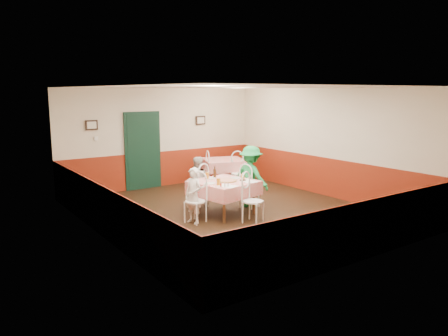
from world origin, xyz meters
TOP-DOWN VIEW (x-y plane):
  - floor at (0.00, 0.00)m, footprint 7.00×7.00m
  - ceiling at (0.00, 0.00)m, footprint 7.00×7.00m
  - back_wall at (0.00, 3.50)m, footprint 6.00×0.10m
  - front_wall at (0.00, -3.50)m, footprint 6.00×0.10m
  - left_wall at (-3.00, 0.00)m, footprint 0.10×7.00m
  - right_wall at (3.00, 0.00)m, footprint 0.10×7.00m
  - wainscot_back at (0.00, 3.48)m, footprint 6.00×0.03m
  - wainscot_front at (0.00, -3.48)m, footprint 6.00×0.03m
  - wainscot_left at (-2.98, 0.00)m, footprint 0.03×7.00m
  - wainscot_right at (2.98, 0.00)m, footprint 0.03×7.00m
  - door at (-0.60, 3.45)m, footprint 0.96×0.06m
  - picture_left at (-2.00, 3.45)m, footprint 0.32×0.03m
  - picture_right at (1.30, 3.45)m, footprint 0.32×0.03m
  - thermostat at (-1.90, 3.45)m, footprint 0.10×0.03m
  - main_table at (-0.24, -0.00)m, footprint 1.42×1.42m
  - second_table at (1.51, 2.54)m, footprint 1.43×1.43m
  - chair_left at (-1.08, -0.16)m, footprint 0.54×0.54m
  - chair_right at (0.59, 0.15)m, footprint 0.54×0.54m
  - chair_far at (-0.40, 0.83)m, footprint 0.51×0.51m
  - chair_near at (-0.09, -0.84)m, footprint 0.56×0.56m
  - chair_second_a at (0.76, 2.54)m, footprint 0.54×0.54m
  - chair_second_b at (1.51, 1.79)m, footprint 0.54×0.54m
  - pizza at (-0.21, -0.06)m, footprint 0.51×0.51m
  - plate_left at (-0.66, -0.07)m, footprint 0.29×0.29m
  - plate_right at (0.14, 0.10)m, footprint 0.29×0.29m
  - plate_far at (-0.34, 0.39)m, footprint 0.29×0.29m
  - glass_a at (-0.60, -0.32)m, footprint 0.09×0.09m
  - glass_b at (0.15, -0.17)m, footprint 0.09×0.09m
  - glass_c at (-0.44, 0.38)m, footprint 0.10×0.10m
  - beer_bottle at (-0.21, 0.42)m, footprint 0.07×0.07m
  - shaker_a at (-0.57, -0.51)m, footprint 0.04×0.04m
  - shaker_b at (-0.50, -0.52)m, footprint 0.04×0.04m
  - shaker_c at (-0.63, -0.44)m, footprint 0.04×0.04m
  - menu_left at (-0.49, -0.47)m, footprint 0.41×0.47m
  - menu_right at (0.18, -0.33)m, footprint 0.31×0.41m
  - wallet at (0.11, -0.22)m, footprint 0.12×0.11m
  - diner_left at (-1.13, -0.17)m, footprint 0.37×0.48m
  - diner_far at (-0.41, 0.88)m, footprint 0.62×0.50m
  - diner_right at (0.64, 0.16)m, footprint 0.73×1.04m

SIDE VIEW (x-z plane):
  - floor at x=0.00m, z-range 0.00..0.00m
  - main_table at x=-0.24m, z-range -0.01..0.76m
  - second_table at x=1.51m, z-range -0.01..0.76m
  - chair_left at x=-1.08m, z-range 0.00..0.90m
  - chair_right at x=0.59m, z-range 0.00..0.90m
  - chair_far at x=-0.40m, z-range 0.00..0.90m
  - chair_near at x=-0.09m, z-range 0.00..0.90m
  - chair_second_a at x=0.76m, z-range 0.00..0.90m
  - chair_second_b at x=1.51m, z-range 0.00..0.90m
  - wainscot_back at x=0.00m, z-range 0.00..1.00m
  - wainscot_front at x=0.00m, z-range 0.00..1.00m
  - wainscot_left at x=-2.98m, z-range 0.00..1.00m
  - wainscot_right at x=2.98m, z-range 0.00..1.00m
  - diner_left at x=-1.13m, z-range 0.00..1.17m
  - diner_far at x=-0.41m, z-range 0.00..1.20m
  - diner_right at x=0.64m, z-range 0.00..1.46m
  - menu_left at x=-0.49m, z-range 0.76..0.76m
  - menu_right at x=0.18m, z-range 0.76..0.76m
  - plate_left at x=-0.66m, z-range 0.76..0.77m
  - plate_right at x=0.14m, z-range 0.76..0.77m
  - plate_far at x=-0.34m, z-range 0.76..0.77m
  - wallet at x=0.11m, z-range 0.76..0.78m
  - pizza at x=-0.21m, z-range 0.76..0.79m
  - shaker_a at x=-0.57m, z-range 0.76..0.85m
  - shaker_b at x=-0.50m, z-range 0.76..0.85m
  - shaker_c at x=-0.63m, z-range 0.76..0.85m
  - glass_b at x=0.15m, z-range 0.76..0.89m
  - glass_a at x=-0.60m, z-range 0.76..0.91m
  - glass_c at x=-0.44m, z-range 0.76..0.92m
  - beer_bottle at x=-0.21m, z-range 0.76..1.00m
  - door at x=-0.60m, z-range 0.00..2.10m
  - back_wall at x=0.00m, z-range 0.00..2.80m
  - front_wall at x=0.00m, z-range 0.00..2.80m
  - left_wall at x=-3.00m, z-range 0.00..2.80m
  - right_wall at x=3.00m, z-range 0.00..2.80m
  - thermostat at x=-1.90m, z-range 1.45..1.55m
  - picture_left at x=-2.00m, z-range 1.72..1.98m
  - picture_right at x=1.30m, z-range 1.72..1.98m
  - ceiling at x=0.00m, z-range 2.80..2.80m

